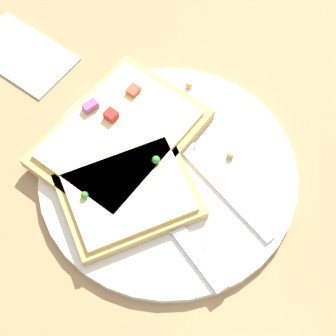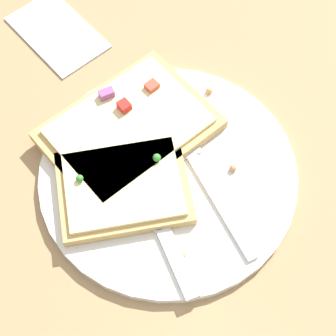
{
  "view_description": "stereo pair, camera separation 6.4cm",
  "coord_description": "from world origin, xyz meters",
  "px_view_note": "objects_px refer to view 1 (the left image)",
  "views": [
    {
      "loc": [
        -0.18,
        0.24,
        0.59
      ],
      "look_at": [
        0.0,
        0.0,
        0.02
      ],
      "focal_mm": 60.0,
      "sensor_mm": 36.0,
      "label": 1
    },
    {
      "loc": [
        -0.22,
        0.2,
        0.59
      ],
      "look_at": [
        0.0,
        0.0,
        0.02
      ],
      "focal_mm": 60.0,
      "sensor_mm": 36.0,
      "label": 2
    }
  ],
  "objects_px": {
    "knife": "(173,223)",
    "napkin": "(22,54)",
    "pizza_slice_main": "(117,139)",
    "plate": "(168,174)",
    "fork": "(196,161)",
    "pizza_slice_corner": "(129,195)"
  },
  "relations": [
    {
      "from": "knife",
      "to": "napkin",
      "type": "height_order",
      "value": "knife"
    },
    {
      "from": "knife",
      "to": "pizza_slice_corner",
      "type": "xyz_separation_m",
      "value": [
        0.06,
        0.0,
        0.01
      ]
    },
    {
      "from": "plate",
      "to": "pizza_slice_corner",
      "type": "relative_size",
      "value": 1.65
    },
    {
      "from": "plate",
      "to": "pizza_slice_corner",
      "type": "bearing_deg",
      "value": 74.39
    },
    {
      "from": "plate",
      "to": "napkin",
      "type": "distance_m",
      "value": 0.26
    },
    {
      "from": "knife",
      "to": "napkin",
      "type": "bearing_deg",
      "value": 3.83
    },
    {
      "from": "knife",
      "to": "pizza_slice_main",
      "type": "xyz_separation_m",
      "value": [
        0.11,
        -0.04,
        0.01
      ]
    },
    {
      "from": "plate",
      "to": "knife",
      "type": "distance_m",
      "value": 0.07
    },
    {
      "from": "pizza_slice_corner",
      "to": "napkin",
      "type": "relative_size",
      "value": 1.34
    },
    {
      "from": "pizza_slice_main",
      "to": "napkin",
      "type": "distance_m",
      "value": 0.2
    },
    {
      "from": "pizza_slice_main",
      "to": "knife",
      "type": "bearing_deg",
      "value": 69.36
    },
    {
      "from": "knife",
      "to": "pizza_slice_main",
      "type": "relative_size",
      "value": 1.09
    },
    {
      "from": "pizza_slice_main",
      "to": "napkin",
      "type": "xyz_separation_m",
      "value": [
        0.19,
        -0.03,
        -0.02
      ]
    },
    {
      "from": "plate",
      "to": "knife",
      "type": "xyz_separation_m",
      "value": [
        -0.04,
        0.05,
        0.01
      ]
    },
    {
      "from": "pizza_slice_main",
      "to": "napkin",
      "type": "height_order",
      "value": "pizza_slice_main"
    },
    {
      "from": "fork",
      "to": "pizza_slice_corner",
      "type": "height_order",
      "value": "pizza_slice_corner"
    },
    {
      "from": "plate",
      "to": "fork",
      "type": "xyz_separation_m",
      "value": [
        -0.02,
        -0.03,
        0.01
      ]
    },
    {
      "from": "pizza_slice_main",
      "to": "pizza_slice_corner",
      "type": "bearing_deg",
      "value": 49.63
    },
    {
      "from": "plate",
      "to": "pizza_slice_corner",
      "type": "distance_m",
      "value": 0.06
    },
    {
      "from": "plate",
      "to": "fork",
      "type": "height_order",
      "value": "fork"
    },
    {
      "from": "knife",
      "to": "napkin",
      "type": "distance_m",
      "value": 0.32
    },
    {
      "from": "fork",
      "to": "pizza_slice_main",
      "type": "relative_size",
      "value": 1.15
    }
  ]
}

